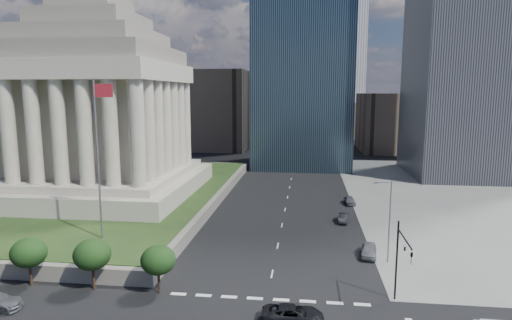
% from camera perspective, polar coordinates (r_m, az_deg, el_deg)
% --- Properties ---
extents(ground, '(500.00, 500.00, 0.00)m').
position_cam_1_polar(ground, '(127.00, 5.19, -0.22)').
color(ground, black).
rests_on(ground, ground).
extents(plaza_terrace, '(66.00, 70.00, 1.80)m').
position_cam_1_polar(plaza_terrace, '(91.74, -25.39, -4.04)').
color(plaza_terrace, '#6A635B').
rests_on(plaza_terrace, ground).
extents(plaza_lawn, '(64.00, 68.00, 0.10)m').
position_cam_1_polar(plaza_lawn, '(91.55, -25.43, -3.46)').
color(plaza_lawn, '#203817').
rests_on(plaza_lawn, plaza_terrace).
extents(war_memorial, '(34.00, 34.00, 39.00)m').
position_cam_1_polar(war_memorial, '(82.47, -20.54, 9.26)').
color(war_memorial, '#9D9684').
rests_on(war_memorial, plaza_lawn).
extents(flagpole, '(2.52, 0.24, 20.00)m').
position_cam_1_polar(flagpole, '(55.99, -20.25, 1.19)').
color(flagpole, slate).
rests_on(flagpole, plaza_lawn).
extents(midrise_glass, '(26.00, 26.00, 60.00)m').
position_cam_1_polar(midrise_glass, '(120.76, 6.29, 13.57)').
color(midrise_glass, black).
rests_on(midrise_glass, ground).
extents(building_filler_ne, '(20.00, 30.00, 20.00)m').
position_cam_1_polar(building_filler_ne, '(158.22, 17.29, 4.86)').
color(building_filler_ne, brown).
rests_on(building_filler_ne, ground).
extents(building_filler_nw, '(24.00, 30.00, 28.00)m').
position_cam_1_polar(building_filler_nw, '(159.07, -5.33, 6.68)').
color(building_filler_nw, brown).
rests_on(building_filler_nw, ground).
extents(traffic_signal_ne, '(0.30, 5.74, 8.00)m').
position_cam_1_polar(traffic_signal_ne, '(42.69, 18.80, -11.94)').
color(traffic_signal_ne, black).
rests_on(traffic_signal_ne, ground).
extents(street_lamp_north, '(2.13, 0.22, 10.00)m').
position_cam_1_polar(street_lamp_north, '(53.25, 17.23, -7.23)').
color(street_lamp_north, slate).
rests_on(street_lamp_north, ground).
extents(pickup_truck, '(5.66, 2.90, 1.53)m').
position_cam_1_polar(pickup_truck, '(40.30, 4.93, -19.80)').
color(pickup_truck, black).
rests_on(pickup_truck, ground).
extents(parked_sedan_near, '(2.57, 4.88, 1.58)m').
position_cam_1_polar(parked_sedan_near, '(56.06, 14.81, -11.54)').
color(parked_sedan_near, gray).
rests_on(parked_sedan_near, ground).
extents(parked_sedan_mid, '(1.90, 4.14, 1.32)m').
position_cam_1_polar(parked_sedan_mid, '(69.09, 11.56, -7.61)').
color(parked_sedan_mid, black).
rests_on(parked_sedan_mid, ground).
extents(parked_sedan_far, '(4.45, 2.11, 1.47)m').
position_cam_1_polar(parked_sedan_far, '(80.19, 12.37, -5.27)').
color(parked_sedan_far, '#57595E').
rests_on(parked_sedan_far, ground).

